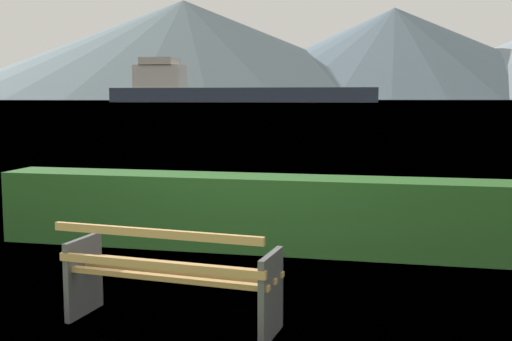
% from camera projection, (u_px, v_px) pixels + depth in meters
% --- Properties ---
extents(ground_plane, '(1400.00, 1400.00, 0.00)m').
position_uv_depth(ground_plane, '(174.00, 324.00, 5.19)').
color(ground_plane, '#4C6B33').
extents(water_surface, '(620.00, 620.00, 0.00)m').
position_uv_depth(water_surface, '(391.00, 101.00, 305.15)').
color(water_surface, '#7A99A8').
rests_on(water_surface, ground_plane).
extents(park_bench, '(1.82, 0.75, 0.87)m').
position_uv_depth(park_bench, '(170.00, 276.00, 5.08)').
color(park_bench, tan).
rests_on(park_bench, ground_plane).
extents(hedge_row, '(6.37, 0.69, 0.91)m').
position_uv_depth(hedge_row, '(248.00, 212.00, 7.75)').
color(hedge_row, '#285B23').
rests_on(hedge_row, ground_plane).
extents(cargo_ship_large, '(93.68, 17.05, 15.60)m').
position_uv_depth(cargo_ship_large, '(222.00, 90.00, 219.39)').
color(cargo_ship_large, '#2D384C').
rests_on(cargo_ship_large, water_surface).
extents(distant_hills, '(791.08, 452.67, 89.35)m').
position_uv_depth(distant_hills, '(375.00, 50.00, 556.22)').
color(distant_hills, slate).
rests_on(distant_hills, ground_plane).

